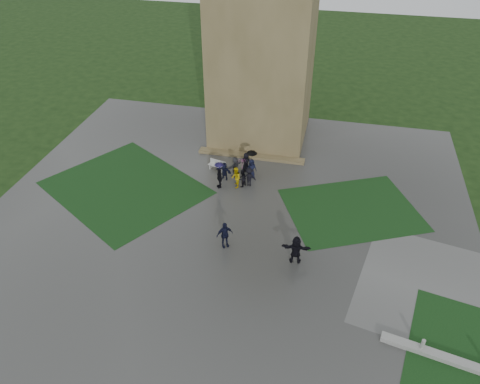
% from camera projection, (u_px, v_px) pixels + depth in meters
% --- Properties ---
extents(ground, '(120.00, 120.00, 0.00)m').
position_uv_depth(ground, '(219.00, 238.00, 31.03)').
color(ground, black).
extents(plaza, '(34.00, 34.00, 0.02)m').
position_uv_depth(plaza, '(226.00, 219.00, 32.61)').
color(plaza, '#353533').
rests_on(plaza, ground).
extents(lawn_inset_left, '(14.10, 13.46, 0.01)m').
position_uv_depth(lawn_inset_left, '(125.00, 188.00, 35.72)').
color(lawn_inset_left, black).
rests_on(lawn_inset_left, plaza).
extents(lawn_inset_right, '(11.12, 10.15, 0.01)m').
position_uv_depth(lawn_inset_right, '(352.00, 210.00, 33.47)').
color(lawn_inset_right, black).
rests_on(lawn_inset_right, plaza).
extents(tower, '(8.00, 8.00, 18.00)m').
position_uv_depth(tower, '(264.00, 34.00, 37.76)').
color(tower, brown).
rests_on(tower, ground).
extents(tower_plinth, '(9.00, 0.80, 0.22)m').
position_uv_depth(tower_plinth, '(251.00, 156.00, 39.39)').
color(tower_plinth, brown).
rests_on(tower_plinth, plaza).
extents(bench, '(1.48, 0.79, 0.82)m').
position_uv_depth(bench, '(217.00, 165.00, 37.59)').
color(bench, '#B4B4AF').
rests_on(bench, plaza).
extents(visitor_cluster, '(3.30, 3.53, 2.41)m').
position_uv_depth(visitor_cluster, '(237.00, 170.00, 35.94)').
color(visitor_cluster, black).
rests_on(visitor_cluster, plaza).
extents(pedestrian_mid, '(1.26, 1.15, 1.88)m').
position_uv_depth(pedestrian_mid, '(225.00, 235.00, 29.78)').
color(pedestrian_mid, black).
rests_on(pedestrian_mid, plaza).
extents(pedestrian_near, '(1.84, 0.76, 1.94)m').
position_uv_depth(pedestrian_near, '(296.00, 250.00, 28.60)').
color(pedestrian_near, black).
rests_on(pedestrian_near, plaza).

